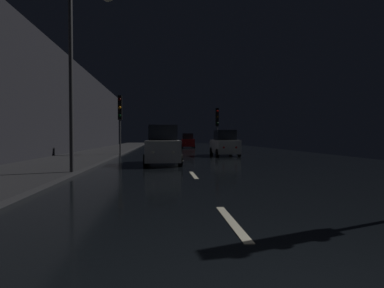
{
  "coord_description": "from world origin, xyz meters",
  "views": [
    {
      "loc": [
        -1.22,
        -2.17,
        1.52
      ],
      "look_at": [
        0.53,
        15.45,
        1.08
      ],
      "focal_mm": 27.94,
      "sensor_mm": 36.0,
      "label": 1
    }
  ],
  "objects": [
    {
      "name": "lane_centerline",
      "position": [
        0.0,
        16.28,
        0.01
      ],
      "size": [
        0.16,
        29.08,
        0.01
      ],
      "color": "beige",
      "rests_on": "ground"
    },
    {
      "name": "building_facade_left",
      "position": [
        -9.42,
        21.0,
        4.17
      ],
      "size": [
        0.8,
        63.0,
        8.34
      ],
      "primitive_type": "cube",
      "color": "black",
      "rests_on": "ground"
    },
    {
      "name": "traffic_light_far_right",
      "position": [
        4.52,
        28.77,
        3.25
      ],
      "size": [
        0.32,
        0.47,
        4.51
      ],
      "rotation": [
        0.0,
        0.0,
        -1.62
      ],
      "color": "#38383A",
      "rests_on": "ground"
    },
    {
      "name": "car_approaching_headlights",
      "position": [
        -1.19,
        14.43,
        0.98
      ],
      "size": [
        1.97,
        4.26,
        2.14
      ],
      "rotation": [
        0.0,
        0.0,
        -1.57
      ],
      "color": "silver",
      "rests_on": "ground"
    },
    {
      "name": "streetlamp_overhead",
      "position": [
        -4.26,
        9.78,
        4.77
      ],
      "size": [
        1.7,
        0.44,
        7.2
      ],
      "color": "#2D2D30",
      "rests_on": "ground"
    },
    {
      "name": "sidewalk_left",
      "position": [
        -6.82,
        24.5,
        0.07
      ],
      "size": [
        4.4,
        84.0,
        0.15
      ],
      "primitive_type": "cube",
      "color": "#28282B",
      "rests_on": "ground"
    },
    {
      "name": "car_distant_taillights",
      "position": [
        2.16,
        37.99,
        0.89
      ],
      "size": [
        1.78,
        3.86,
        1.94
      ],
      "rotation": [
        0.0,
        0.0,
        1.57
      ],
      "color": "maroon",
      "rests_on": "ground"
    },
    {
      "name": "ground",
      "position": [
        0.0,
        24.5,
        -0.01
      ],
      "size": [
        26.04,
        84.0,
        0.02
      ],
      "primitive_type": "cube",
      "color": "black"
    },
    {
      "name": "car_parked_right_far",
      "position": [
        3.72,
        21.22,
        0.93
      ],
      "size": [
        1.86,
        4.04,
        2.03
      ],
      "rotation": [
        0.0,
        0.0,
        1.57
      ],
      "color": "silver",
      "rests_on": "ground"
    },
    {
      "name": "traffic_light_far_left",
      "position": [
        -4.52,
        21.7,
        3.43
      ],
      "size": [
        0.32,
        0.46,
        4.74
      ],
      "rotation": [
        0.0,
        0.0,
        -1.54
      ],
      "color": "#38383A",
      "rests_on": "ground"
    }
  ]
}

